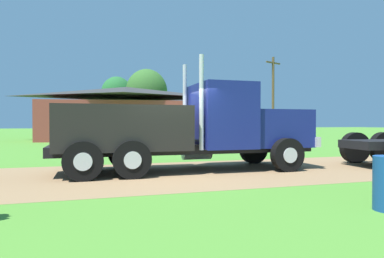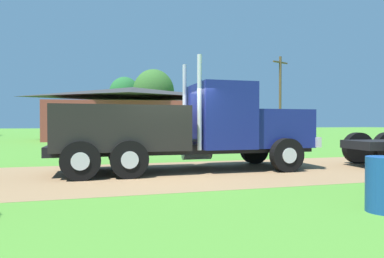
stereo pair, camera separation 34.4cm
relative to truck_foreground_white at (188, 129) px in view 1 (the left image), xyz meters
name	(u,v)px [view 1 (the left image)]	position (x,y,z in m)	size (l,w,h in m)	color
ground_plane	(170,174)	(-0.70, -0.55, -1.31)	(200.00, 200.00, 0.00)	#4E8D2E
dirt_track	(170,174)	(-0.70, -0.55, -1.31)	(120.00, 5.63, 0.01)	#96744E
truck_foreground_white	(188,129)	(0.00, 0.00, 0.00)	(8.28, 2.68, 3.49)	black
shed_building	(126,114)	(0.46, 21.29, 1.01)	(15.69, 9.98, 4.81)	#963C34
utility_pole_near	(273,95)	(15.58, 21.25, 3.14)	(2.10, 0.94, 8.38)	brown
tree_right	(117,94)	(1.09, 38.61, 4.31)	(4.32, 4.32, 8.03)	#513823
tree_far_right	(147,92)	(3.51, 28.13, 3.72)	(4.66, 4.66, 7.60)	#513823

